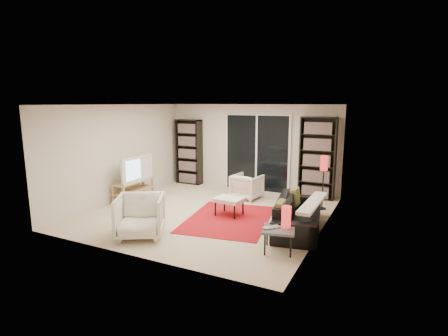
{
  "coord_description": "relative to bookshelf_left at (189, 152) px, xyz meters",
  "views": [
    {
      "loc": [
        3.67,
        -6.59,
        2.44
      ],
      "look_at": [
        0.25,
        0.3,
        1.0
      ],
      "focal_mm": 28.0,
      "sensor_mm": 36.0,
      "label": 1
    }
  ],
  "objects": [
    {
      "name": "floor",
      "position": [
        1.95,
        -2.33,
        -0.98
      ],
      "size": [
        5.0,
        5.0,
        0.0
      ],
      "primitive_type": "plane",
      "color": "beige",
      "rests_on": "ground"
    },
    {
      "name": "wall_back",
      "position": [
        1.95,
        0.17,
        0.22
      ],
      "size": [
        5.0,
        0.02,
        2.4
      ],
      "primitive_type": "cube",
      "color": "beige",
      "rests_on": "ground"
    },
    {
      "name": "wall_front",
      "position": [
        1.95,
        -4.83,
        0.22
      ],
      "size": [
        5.0,
        0.02,
        2.4
      ],
      "primitive_type": "cube",
      "color": "beige",
      "rests_on": "ground"
    },
    {
      "name": "wall_left",
      "position": [
        -0.55,
        -2.33,
        0.22
      ],
      "size": [
        0.02,
        5.0,
        2.4
      ],
      "primitive_type": "cube",
      "color": "beige",
      "rests_on": "ground"
    },
    {
      "name": "wall_right",
      "position": [
        4.45,
        -2.33,
        0.22
      ],
      "size": [
        0.02,
        5.0,
        2.4
      ],
      "primitive_type": "cube",
      "color": "beige",
      "rests_on": "ground"
    },
    {
      "name": "ceiling",
      "position": [
        1.95,
        -2.33,
        1.42
      ],
      "size": [
        5.0,
        5.0,
        0.02
      ],
      "primitive_type": "cube",
      "color": "white",
      "rests_on": "wall_back"
    },
    {
      "name": "sliding_door",
      "position": [
        2.15,
        0.13,
        0.07
      ],
      "size": [
        1.92,
        0.08,
        2.16
      ],
      "color": "white",
      "rests_on": "ground"
    },
    {
      "name": "bookshelf_left",
      "position": [
        0.0,
        0.0,
        0.0
      ],
      "size": [
        0.8,
        0.3,
        1.95
      ],
      "color": "black",
      "rests_on": "ground"
    },
    {
      "name": "bookshelf_right",
      "position": [
        3.85,
        -0.0,
        0.07
      ],
      "size": [
        0.9,
        0.3,
        2.1
      ],
      "color": "black",
      "rests_on": "ground"
    },
    {
      "name": "tv_stand",
      "position": [
        -0.26,
        -2.22,
        -0.71
      ],
      "size": [
        0.38,
        1.2,
        0.5
      ],
      "color": "tan",
      "rests_on": "floor"
    },
    {
      "name": "tv",
      "position": [
        -0.24,
        -2.22,
        -0.16
      ],
      "size": [
        0.17,
        1.1,
        0.63
      ],
      "primitive_type": "imported",
      "rotation": [
        0.0,
        0.0,
        1.55
      ],
      "color": "black",
      "rests_on": "tv_stand"
    },
    {
      "name": "rug",
      "position": [
        2.55,
        -2.51,
        -0.97
      ],
      "size": [
        2.03,
        2.51,
        0.01
      ],
      "primitive_type": "cube",
      "rotation": [
        0.0,
        0.0,
        0.17
      ],
      "color": "#A30F16",
      "rests_on": "floor"
    },
    {
      "name": "sofa",
      "position": [
        4.01,
        -2.4,
        -0.67
      ],
      "size": [
        1.16,
        2.2,
        0.61
      ],
      "primitive_type": "imported",
      "rotation": [
        0.0,
        0.0,
        1.74
      ],
      "color": "black",
      "rests_on": "floor"
    },
    {
      "name": "armchair_back",
      "position": [
        2.25,
        -0.81,
        -0.66
      ],
      "size": [
        0.75,
        0.77,
        0.63
      ],
      "primitive_type": "imported",
      "rotation": [
        0.0,
        0.0,
        3.03
      ],
      "color": "silver",
      "rests_on": "floor"
    },
    {
      "name": "armchair_front",
      "position": [
        1.5,
        -4.11,
        -0.59
      ],
      "size": [
        1.15,
        1.16,
        0.78
      ],
      "primitive_type": "imported",
      "rotation": [
        0.0,
        0.0,
        0.53
      ],
      "color": "silver",
      "rests_on": "floor"
    },
    {
      "name": "ottoman",
      "position": [
        2.45,
        -2.28,
        -0.63
      ],
      "size": [
        0.63,
        0.53,
        0.4
      ],
      "color": "silver",
      "rests_on": "floor"
    },
    {
      "name": "side_table",
      "position": [
        4.0,
        -3.61,
        -0.62
      ],
      "size": [
        0.62,
        0.62,
        0.4
      ],
      "color": "#4B4B51",
      "rests_on": "floor"
    },
    {
      "name": "laptop",
      "position": [
        3.91,
        -3.68,
        -0.56
      ],
      "size": [
        0.34,
        0.35,
        0.02
      ],
      "primitive_type": "imported",
      "rotation": [
        0.0,
        0.0,
        0.86
      ],
      "color": "silver",
      "rests_on": "side_table"
    },
    {
      "name": "table_lamp",
      "position": [
        4.08,
        -3.5,
        -0.4
      ],
      "size": [
        0.16,
        0.16,
        0.36
      ],
      "primitive_type": "cylinder",
      "color": "red",
      "rests_on": "side_table"
    },
    {
      "name": "floor_lamp",
      "position": [
        4.18,
        -0.9,
        -0.03
      ],
      "size": [
        0.19,
        0.19,
        1.26
      ],
      "color": "black",
      "rests_on": "floor"
    }
  ]
}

